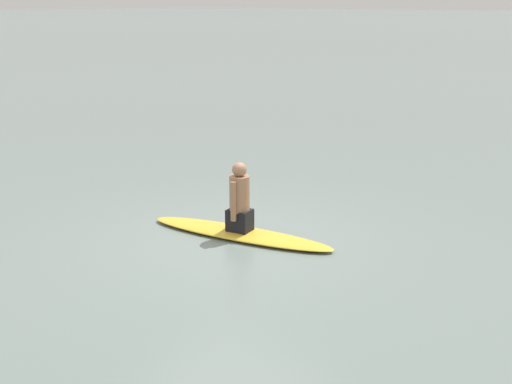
# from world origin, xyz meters

# --- Properties ---
(ground_plane) EXTENTS (400.00, 400.00, 0.00)m
(ground_plane) POSITION_xyz_m (0.00, 0.00, 0.00)
(ground_plane) COLOR slate
(surfboard) EXTENTS (3.05, 1.20, 0.10)m
(surfboard) POSITION_xyz_m (-0.03, 0.22, 0.05)
(surfboard) COLOR gold
(surfboard) RESTS_ON ground
(person_paddler) EXTENTS (0.39, 0.45, 1.03)m
(person_paddler) POSITION_xyz_m (-0.03, 0.22, 0.56)
(person_paddler) COLOR black
(person_paddler) RESTS_ON surfboard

